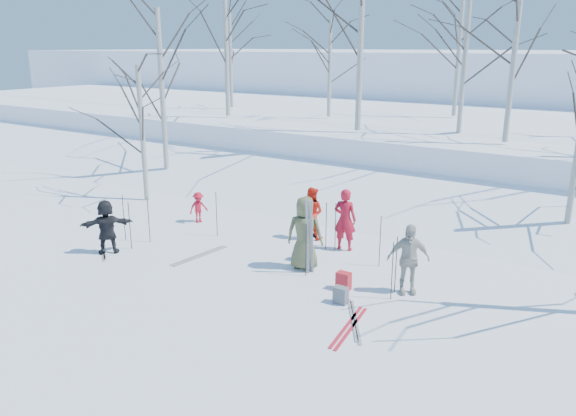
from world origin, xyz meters
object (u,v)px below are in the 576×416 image
Objects in this scene: backpack_dark at (302,253)px; backpack_grey at (341,295)px; skier_redor_behind at (311,213)px; skier_cream_east at (408,259)px; skier_red_seated at (199,207)px; dog at (308,245)px; skier_grey_west at (107,227)px; skier_red_north at (345,220)px; backpack_red at (344,281)px; skier_olive_center at (305,233)px.

backpack_grey is at bearing -39.28° from backpack_dark.
skier_cream_east is at bearing 147.14° from skier_redor_behind.
backpack_dark is (0.74, -1.67, -0.56)m from skier_redor_behind.
skier_red_seated reaches higher than dog.
backpack_grey is (6.73, 0.75, -0.55)m from skier_grey_west.
backpack_grey is (2.20, -2.18, -0.07)m from dog.
backpack_dark is at bearing 58.21° from skier_red_north.
skier_red_north reaches higher than skier_cream_east.
skier_red_north reaches higher than backpack_red.
skier_red_north is at bearing -66.01° from skier_red_seated.
skier_grey_west is 3.72× the size of backpack_dark.
skier_red_seated is 1.57× the size of dog.
backpack_dark is at bearing 157.33° from skier_grey_west.
skier_red_seated is 4.40m from dog.
skier_olive_center reaches higher than backpack_grey.
dog is (4.53, 2.93, -0.48)m from skier_grey_west.
skier_cream_east is 3.89× the size of backpack_red.
skier_cream_east is at bearing -6.98° from backpack_dark.
skier_olive_center is 2.27m from backpack_grey.
skier_cream_east is (7.55, -1.35, 0.33)m from skier_red_seated.
skier_cream_east is (3.79, -2.04, 0.05)m from skier_redor_behind.
backpack_dark is (-3.05, 0.37, -0.62)m from skier_cream_east.
backpack_grey is (6.57, -2.67, -0.30)m from skier_red_seated.
skier_grey_west is 5.42m from dog.
skier_olive_center is 2.99× the size of dog.
skier_grey_west is at bearing 2.16° from skier_olive_center.
dog is 1.65× the size of backpack_grey.
backpack_red is at bearing 128.57° from skier_redor_behind.
skier_redor_behind is 1.03× the size of skier_grey_west.
dog reaches higher than backpack_red.
skier_redor_behind is 3.83m from skier_red_seated.
dog is (-0.47, 0.90, -0.67)m from skier_olive_center.
skier_grey_west reaches higher than backpack_dark.
skier_redor_behind is 4.41m from backpack_grey.
dog reaches higher than backpack_grey.
backpack_grey is at bearing -160.78° from skier_cream_east.
backpack_red is 0.73m from backpack_grey.
backpack_dark is at bearing 150.17° from backpack_red.
skier_red_north is 1.12× the size of skier_redor_behind.
dog reaches higher than backpack_dark.
skier_grey_west is at bearing 41.75° from skier_redor_behind.
backpack_dark is (0.13, -0.49, -0.06)m from dog.
skier_grey_west reaches higher than skier_red_seated.
skier_red_north is at bearing 68.88° from backpack_dark.
backpack_red is at bearing 137.49° from skier_olive_center.
skier_grey_west is at bearing 22.94° from dog.
dog is 1.56× the size of backpack_dark.
skier_grey_west reaches higher than dog.
skier_cream_east is 4.09× the size of backpack_dark.
backpack_grey is (2.80, -3.35, -0.57)m from skier_redor_behind.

